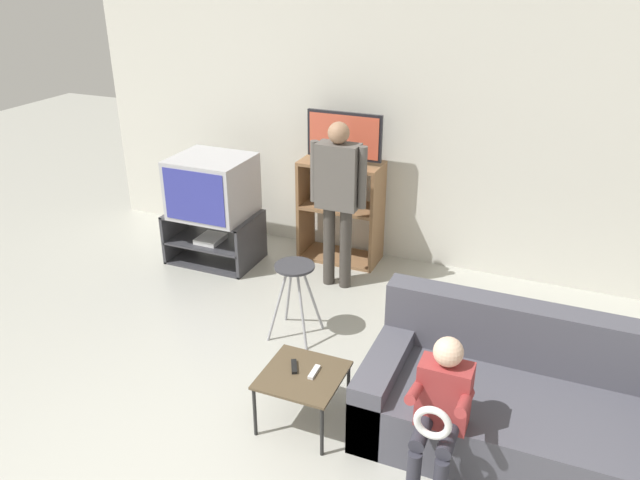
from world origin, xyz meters
TOP-DOWN VIEW (x-y plane):
  - wall_back at (0.00, 3.84)m, footprint 6.40×0.06m
  - tv_stand at (-1.51, 3.03)m, footprint 0.88×0.60m
  - television_main at (-1.49, 3.03)m, footprint 0.73×0.66m
  - media_shelf at (-0.34, 3.56)m, footprint 0.81×0.41m
  - television_flat at (-0.31, 3.55)m, footprint 0.75×0.20m
  - folding_stool at (-0.17, 2.09)m, footprint 0.37×0.36m
  - snack_table at (0.32, 1.14)m, footprint 0.52×0.52m
  - remote_control_black at (0.25, 1.18)m, footprint 0.10×0.14m
  - remote_control_white at (0.39, 1.17)m, footprint 0.04×0.15m
  - couch at (1.67, 1.51)m, footprint 1.96×0.96m
  - person_standing_adult at (-0.17, 3.02)m, footprint 0.53×0.20m
  - person_seated_child at (1.26, 0.96)m, footprint 0.33×0.43m

SIDE VIEW (x-z plane):
  - tv_stand at x=-1.51m, z-range 0.00..0.51m
  - couch at x=1.67m, z-range -0.14..0.68m
  - snack_table at x=0.32m, z-range 0.16..0.55m
  - remote_control_black at x=0.25m, z-range 0.39..0.41m
  - remote_control_white at x=0.39m, z-range 0.39..0.41m
  - folding_stool at x=-0.17m, z-range 0.19..0.84m
  - media_shelf at x=-0.34m, z-range 0.01..1.05m
  - person_seated_child at x=1.26m, z-range 0.08..1.05m
  - television_main at x=-1.49m, z-range 0.51..1.10m
  - person_standing_adult at x=-0.17m, z-range 0.17..1.74m
  - television_flat at x=-0.31m, z-range 1.03..1.52m
  - wall_back at x=0.00m, z-range 0.00..2.60m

